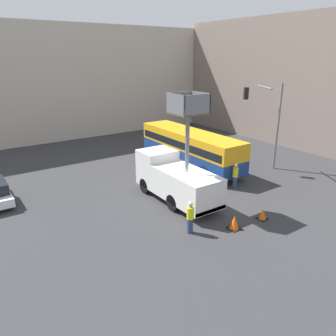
{
  "coord_description": "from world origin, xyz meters",
  "views": [
    {
      "loc": [
        -12.14,
        -14.91,
        8.92
      ],
      "look_at": [
        -0.75,
        1.62,
        1.96
      ],
      "focal_mm": 35.0,
      "sensor_mm": 36.0,
      "label": 1
    }
  ],
  "objects_px": {
    "utility_truck": "(175,177)",
    "traffic_cone_near_truck": "(263,214)",
    "road_worker_directing": "(235,176)",
    "road_worker_near_truck": "(190,217)",
    "traffic_light_pole": "(268,114)",
    "city_bus": "(190,146)",
    "traffic_cone_mid_road": "(234,223)"
  },
  "relations": [
    {
      "from": "road_worker_directing",
      "to": "traffic_cone_near_truck",
      "type": "bearing_deg",
      "value": -124.09
    },
    {
      "from": "road_worker_directing",
      "to": "utility_truck",
      "type": "bearing_deg",
      "value": 163.81
    },
    {
      "from": "utility_truck",
      "to": "road_worker_directing",
      "type": "xyz_separation_m",
      "value": [
        4.69,
        -0.69,
        -0.68
      ]
    },
    {
      "from": "utility_truck",
      "to": "traffic_light_pole",
      "type": "relative_size",
      "value": 1.0
    },
    {
      "from": "traffic_light_pole",
      "to": "road_worker_directing",
      "type": "height_order",
      "value": "traffic_light_pole"
    },
    {
      "from": "utility_truck",
      "to": "traffic_cone_mid_road",
      "type": "xyz_separation_m",
      "value": [
        0.46,
        -4.82,
        -1.22
      ]
    },
    {
      "from": "utility_truck",
      "to": "road_worker_directing",
      "type": "bearing_deg",
      "value": -8.38
    },
    {
      "from": "utility_truck",
      "to": "traffic_light_pole",
      "type": "xyz_separation_m",
      "value": [
        9.58,
        0.94,
        2.98
      ]
    },
    {
      "from": "traffic_cone_near_truck",
      "to": "road_worker_directing",
      "type": "bearing_deg",
      "value": 63.71
    },
    {
      "from": "traffic_cone_near_truck",
      "to": "traffic_cone_mid_road",
      "type": "xyz_separation_m",
      "value": [
        -2.13,
        0.13,
        0.06
      ]
    },
    {
      "from": "city_bus",
      "to": "utility_truck",
      "type": "bearing_deg",
      "value": 133.79
    },
    {
      "from": "road_worker_near_truck",
      "to": "traffic_light_pole",
      "type": "bearing_deg",
      "value": -94.93
    },
    {
      "from": "traffic_light_pole",
      "to": "city_bus",
      "type": "bearing_deg",
      "value": 137.5
    },
    {
      "from": "road_worker_near_truck",
      "to": "traffic_cone_near_truck",
      "type": "xyz_separation_m",
      "value": [
        4.36,
        -1.17,
        -0.6
      ]
    },
    {
      "from": "city_bus",
      "to": "road_worker_near_truck",
      "type": "xyz_separation_m",
      "value": [
        -6.9,
        -8.8,
        -0.85
      ]
    },
    {
      "from": "utility_truck",
      "to": "traffic_cone_near_truck",
      "type": "relative_size",
      "value": 10.64
    },
    {
      "from": "utility_truck",
      "to": "traffic_cone_mid_road",
      "type": "height_order",
      "value": "utility_truck"
    },
    {
      "from": "utility_truck",
      "to": "city_bus",
      "type": "relative_size",
      "value": 0.64
    },
    {
      "from": "traffic_cone_near_truck",
      "to": "traffic_cone_mid_road",
      "type": "distance_m",
      "value": 2.14
    },
    {
      "from": "road_worker_near_truck",
      "to": "traffic_cone_mid_road",
      "type": "height_order",
      "value": "road_worker_near_truck"
    },
    {
      "from": "utility_truck",
      "to": "road_worker_directing",
      "type": "height_order",
      "value": "utility_truck"
    },
    {
      "from": "city_bus",
      "to": "traffic_light_pole",
      "type": "xyz_separation_m",
      "value": [
        4.45,
        -4.08,
        2.82
      ]
    },
    {
      "from": "road_worker_near_truck",
      "to": "traffic_cone_mid_road",
      "type": "bearing_deg",
      "value": -142.51
    },
    {
      "from": "traffic_cone_near_truck",
      "to": "traffic_cone_mid_road",
      "type": "bearing_deg",
      "value": 176.46
    },
    {
      "from": "road_worker_near_truck",
      "to": "road_worker_directing",
      "type": "relative_size",
      "value": 0.99
    },
    {
      "from": "city_bus",
      "to": "road_worker_directing",
      "type": "height_order",
      "value": "city_bus"
    },
    {
      "from": "city_bus",
      "to": "road_worker_near_truck",
      "type": "height_order",
      "value": "city_bus"
    },
    {
      "from": "road_worker_near_truck",
      "to": "traffic_cone_near_truck",
      "type": "bearing_deg",
      "value": -132.53
    },
    {
      "from": "traffic_light_pole",
      "to": "road_worker_directing",
      "type": "xyz_separation_m",
      "value": [
        -4.89,
        -1.63,
        -3.66
      ]
    },
    {
      "from": "city_bus",
      "to": "road_worker_directing",
      "type": "distance_m",
      "value": 5.78
    },
    {
      "from": "traffic_light_pole",
      "to": "road_worker_near_truck",
      "type": "xyz_separation_m",
      "value": [
        -11.35,
        -4.72,
        -3.67
      ]
    },
    {
      "from": "utility_truck",
      "to": "road_worker_near_truck",
      "type": "height_order",
      "value": "utility_truck"
    }
  ]
}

